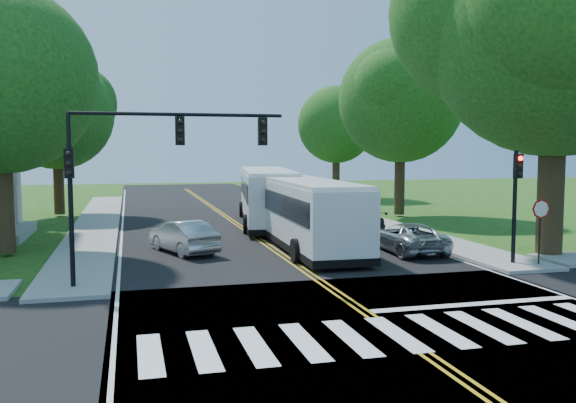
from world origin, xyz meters
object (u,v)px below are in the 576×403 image
object	(u,v)px
signal_ne	(516,191)
dark_sedan	(355,220)
signal_nw	(145,156)
bus_lead	(305,212)
suv	(408,237)
bus_follow	(267,195)
hatchback	(183,237)

from	to	relation	value
signal_ne	dark_sedan	size ratio (longest dim) A/B	0.97
signal_nw	bus_lead	world-z (taller)	signal_nw
signal_nw	suv	xyz separation A→B (m)	(11.46, 4.05, -3.70)
bus_lead	suv	size ratio (longest dim) A/B	2.59
bus_follow	dark_sedan	size ratio (longest dim) A/B	2.93
bus_lead	suv	xyz separation A→B (m)	(4.05, -2.55, -1.02)
signal_nw	hatchback	size ratio (longest dim) A/B	1.64
signal_ne	bus_follow	distance (m)	16.86
signal_ne	hatchback	size ratio (longest dim) A/B	1.01
suv	dark_sedan	size ratio (longest dim) A/B	1.06
bus_follow	suv	size ratio (longest dim) A/B	2.77
bus_follow	hatchback	world-z (taller)	bus_follow
signal_nw	signal_ne	size ratio (longest dim) A/B	1.62
bus_lead	dark_sedan	bearing A→B (deg)	-131.76
bus_lead	suv	bearing A→B (deg)	149.17
signal_nw	bus_lead	distance (m)	10.28
suv	signal_nw	bearing A→B (deg)	21.02
signal_ne	signal_nw	bearing A→B (deg)	-179.95
signal_nw	hatchback	bearing A→B (deg)	74.63
signal_nw	suv	world-z (taller)	signal_nw
signal_ne	dark_sedan	world-z (taller)	signal_ne
hatchback	dark_sedan	xyz separation A→B (m)	(9.87, 4.68, -0.06)
bus_follow	signal_ne	bearing A→B (deg)	121.13
signal_nw	bus_follow	bearing A→B (deg)	63.86
signal_nw	suv	size ratio (longest dim) A/B	1.50
bus_lead	hatchback	size ratio (longest dim) A/B	2.84
suv	hatchback	bearing A→B (deg)	-12.29
bus_follow	hatchback	distance (m)	10.90
signal_nw	signal_ne	xyz separation A→B (m)	(14.06, 0.01, -1.41)
dark_sedan	bus_follow	bearing A→B (deg)	-54.77
bus_follow	hatchback	xyz separation A→B (m)	(-5.87, -9.12, -1.05)
signal_ne	bus_follow	bearing A→B (deg)	112.43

